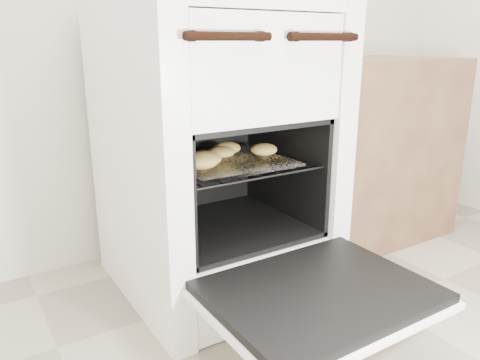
# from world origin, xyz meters

# --- Properties ---
(stove) EXTENTS (0.66, 0.73, 1.01)m
(stove) POSITION_xyz_m (-0.07, 1.13, 0.49)
(stove) COLOR white
(stove) RESTS_ON ground
(oven_door) EXTENTS (0.59, 0.46, 0.04)m
(oven_door) POSITION_xyz_m (-0.07, 0.58, 0.22)
(oven_door) COLOR black
(oven_door) RESTS_ON stove
(oven_rack) EXTENTS (0.48, 0.46, 0.01)m
(oven_rack) POSITION_xyz_m (-0.07, 1.06, 0.48)
(oven_rack) COLOR black
(oven_rack) RESTS_ON stove
(foil_sheet) EXTENTS (0.37, 0.33, 0.01)m
(foil_sheet) POSITION_xyz_m (-0.07, 1.04, 0.49)
(foil_sheet) COLOR white
(foil_sheet) RESTS_ON oven_rack
(baked_rolls) EXTENTS (0.40, 0.26, 0.05)m
(baked_rolls) POSITION_xyz_m (-0.11, 1.04, 0.51)
(baked_rolls) COLOR tan
(baked_rolls) RESTS_ON foil_sheet
(counter) EXTENTS (0.80, 0.53, 0.80)m
(counter) POSITION_xyz_m (0.71, 1.22, 0.40)
(counter) COLOR brown
(counter) RESTS_ON ground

